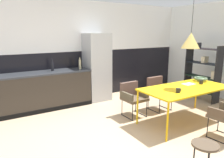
% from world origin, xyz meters
% --- Properties ---
extents(ground_plane, '(9.19, 9.19, 0.00)m').
position_xyz_m(ground_plane, '(0.00, 0.00, 0.00)').
color(ground_plane, tan).
extents(back_wall_splashback_dark, '(7.07, 0.12, 1.34)m').
position_xyz_m(back_wall_splashback_dark, '(0.00, 2.76, 0.67)').
color(back_wall_splashback_dark, black).
rests_on(back_wall_splashback_dark, ground).
extents(back_wall_panel_upper, '(7.07, 0.12, 1.34)m').
position_xyz_m(back_wall_panel_upper, '(0.00, 2.76, 2.00)').
color(back_wall_panel_upper, white).
rests_on(back_wall_panel_upper, back_wall_splashback_dark).
extents(kitchen_counter, '(3.45, 0.63, 0.91)m').
position_xyz_m(kitchen_counter, '(-1.67, 2.39, 0.46)').
color(kitchen_counter, '#342D26').
rests_on(kitchen_counter, ground).
extents(refrigerator_column, '(0.62, 0.60, 1.82)m').
position_xyz_m(refrigerator_column, '(0.37, 2.40, 0.91)').
color(refrigerator_column, '#ADAFB2').
rests_on(refrigerator_column, ground).
extents(dining_table, '(1.90, 0.91, 0.75)m').
position_xyz_m(dining_table, '(1.23, 0.09, 0.71)').
color(dining_table, '#E7B111').
rests_on(dining_table, ground).
extents(armchair_far_side, '(0.50, 0.49, 0.78)m').
position_xyz_m(armchair_far_side, '(1.29, 0.95, 0.50)').
color(armchair_far_side, brown).
rests_on(armchair_far_side, ground).
extents(armchair_near_window, '(0.51, 0.49, 0.75)m').
position_xyz_m(armchair_near_window, '(0.52, 0.95, 0.49)').
color(armchair_near_window, brown).
rests_on(armchair_near_window, ground).
extents(fruit_bowl, '(0.30, 0.30, 0.09)m').
position_xyz_m(fruit_bowl, '(1.97, 0.30, 0.80)').
color(fruit_bowl, '#4C704C').
rests_on(fruit_bowl, dining_table).
extents(open_book, '(0.26, 0.19, 0.02)m').
position_xyz_m(open_book, '(1.48, 0.24, 0.75)').
color(open_book, white).
rests_on(open_book, dining_table).
extents(mug_white_ceramic, '(0.12, 0.08, 0.09)m').
position_xyz_m(mug_white_ceramic, '(0.80, -0.09, 0.79)').
color(mug_white_ceramic, black).
rests_on(mug_white_ceramic, dining_table).
extents(mug_wide_latte, '(0.12, 0.08, 0.09)m').
position_xyz_m(mug_wide_latte, '(1.75, 0.12, 0.79)').
color(mug_wide_latte, black).
rests_on(mug_wide_latte, dining_table).
extents(bottle_wine_green, '(0.06, 0.06, 0.30)m').
position_xyz_m(bottle_wine_green, '(-0.15, 2.34, 1.04)').
color(bottle_wine_green, tan).
rests_on(bottle_wine_green, kitchen_counter).
extents(bottle_oil_tall, '(0.07, 0.07, 0.30)m').
position_xyz_m(bottle_oil_tall, '(-0.82, 2.46, 1.03)').
color(bottle_oil_tall, black).
rests_on(bottle_oil_tall, kitchen_counter).
extents(side_stool, '(0.34, 0.34, 0.44)m').
position_xyz_m(side_stool, '(0.10, -1.18, 0.40)').
color(side_stool, '#4C3D2D').
rests_on(side_stool, ground).
extents(open_shelf_unit, '(0.30, 0.96, 1.56)m').
position_xyz_m(open_shelf_unit, '(2.86, 0.89, 0.81)').
color(open_shelf_unit, black).
rests_on(open_shelf_unit, ground).
extents(pendant_lamp_over_table_near, '(0.35, 0.35, 1.08)m').
position_xyz_m(pendant_lamp_over_table_near, '(1.23, 0.07, 1.69)').
color(pendant_lamp_over_table_near, black).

